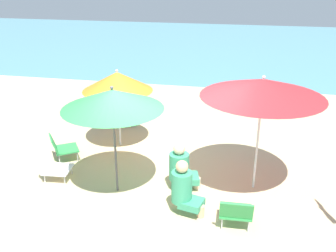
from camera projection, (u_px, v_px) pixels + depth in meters
name	position (u px, v px, depth m)	size (l,w,h in m)	color
ground_plane	(166.00, 186.00, 7.18)	(40.00, 40.00, 0.00)	#CCB789
sea_water	(223.00, 45.00, 20.33)	(40.00, 16.00, 0.01)	#5693A3
umbrella_green	(112.00, 99.00, 6.38)	(1.73, 1.73, 1.98)	#4C4C51
umbrella_red	(263.00, 88.00, 6.42)	(2.11, 2.11, 2.13)	silver
umbrella_orange	(117.00, 81.00, 8.30)	(1.54, 1.54, 1.77)	silver
beach_chair_a	(130.00, 112.00, 10.02)	(0.56, 0.62, 0.60)	teal
beach_chair_b	(52.00, 165.00, 7.35)	(0.62, 0.54, 0.58)	white
beach_chair_c	(61.00, 147.00, 8.04)	(0.72, 0.71, 0.57)	#33934C
beach_chair_d	(236.00, 211.00, 5.92)	(0.52, 0.56, 0.56)	#33934C
person_a	(181.00, 167.00, 6.93)	(0.57, 0.45, 0.92)	#389970
person_b	(184.00, 188.00, 6.24)	(0.56, 0.42, 0.95)	#389970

